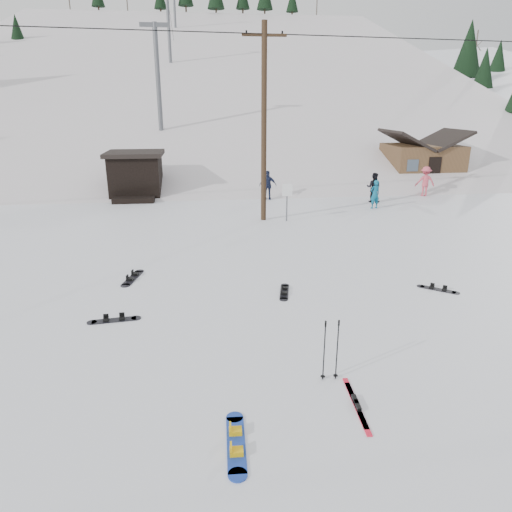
{
  "coord_description": "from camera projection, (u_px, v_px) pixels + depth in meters",
  "views": [
    {
      "loc": [
        -1.04,
        -8.02,
        5.52
      ],
      "look_at": [
        0.44,
        4.19,
        1.4
      ],
      "focal_mm": 32.0,
      "sensor_mm": 36.0,
      "label": 1
    }
  ],
  "objects": [
    {
      "name": "treeline_crest",
      "position": [
        204.0,
        133.0,
        90.37
      ],
      "size": [
        50.0,
        6.0,
        10.0
      ],
      "primitive_type": null,
      "color": "black",
      "rests_on": "ski_slope"
    },
    {
      "name": "skier_dark",
      "position": [
        374.0,
        187.0,
        26.67
      ],
      "size": [
        1.04,
        0.97,
        1.71
      ],
      "primitive_type": "imported",
      "rotation": [
        0.0,
        0.0,
        2.64
      ],
      "color": "black",
      "rests_on": "ground"
    },
    {
      "name": "skier_teal",
      "position": [
        375.0,
        194.0,
        25.04
      ],
      "size": [
        0.64,
        0.49,
        1.57
      ],
      "primitive_type": "imported",
      "rotation": [
        0.0,
        0.0,
        3.36
      ],
      "color": "#0C5C7C",
      "rests_on": "ground"
    },
    {
      "name": "board_scatter_b",
      "position": [
        133.0,
        278.0,
        15.14
      ],
      "size": [
        0.59,
        1.57,
        0.11
      ],
      "rotation": [
        0.0,
        0.0,
        1.35
      ],
      "color": "black",
      "rests_on": "ground"
    },
    {
      "name": "lift_tower_mid",
      "position": [
        168.0,
        21.0,
        51.47
      ],
      "size": [
        2.2,
        0.36,
        8.0
      ],
      "color": "#595B60",
      "rests_on": "ski_slope"
    },
    {
      "name": "hero_skis",
      "position": [
        356.0,
        404.0,
        8.78
      ],
      "size": [
        0.21,
        1.77,
        0.09
      ],
      "rotation": [
        0.0,
        0.0,
        -0.06
      ],
      "color": "red",
      "rests_on": "ground"
    },
    {
      "name": "ridge_right",
      "position": [
        481.0,
        227.0,
        64.31
      ],
      "size": [
        45.66,
        93.98,
        54.59
      ],
      "primitive_type": "cube",
      "rotation": [
        0.21,
        -0.05,
        -0.12
      ],
      "color": "white",
      "rests_on": "ground"
    },
    {
      "name": "ground",
      "position": [
        259.0,
        385.0,
        9.42
      ],
      "size": [
        200.0,
        200.0,
        0.0
      ],
      "primitive_type": "plane",
      "color": "white",
      "rests_on": "ground"
    },
    {
      "name": "trail_sign",
      "position": [
        287.0,
        196.0,
        22.15
      ],
      "size": [
        0.5,
        0.09,
        1.85
      ],
      "color": "#595B60",
      "rests_on": "ground"
    },
    {
      "name": "board_scatter_a",
      "position": [
        114.0,
        320.0,
        12.2
      ],
      "size": [
        1.4,
        0.38,
        0.1
      ],
      "rotation": [
        0.0,
        0.0,
        0.11
      ],
      "color": "black",
      "rests_on": "ground"
    },
    {
      "name": "skier_pink",
      "position": [
        425.0,
        181.0,
        28.44
      ],
      "size": [
        1.28,
        0.87,
        1.82
      ],
      "primitive_type": "imported",
      "rotation": [
        0.0,
        0.0,
        2.97
      ],
      "color": "#CF495A",
      "rests_on": "ground"
    },
    {
      "name": "skier_navy",
      "position": [
        268.0,
        185.0,
        27.31
      ],
      "size": [
        1.09,
        0.63,
        1.74
      ],
      "primitive_type": "imported",
      "rotation": [
        0.0,
        0.0,
        2.93
      ],
      "color": "#181F3C",
      "rests_on": "ground"
    },
    {
      "name": "lift_hut",
      "position": [
        136.0,
        174.0,
        28.13
      ],
      "size": [
        3.4,
        4.1,
        2.75
      ],
      "color": "black",
      "rests_on": "ground"
    },
    {
      "name": "board_scatter_f",
      "position": [
        284.0,
        292.0,
        14.03
      ],
      "size": [
        0.49,
        1.34,
        0.1
      ],
      "rotation": [
        0.0,
        0.0,
        1.36
      ],
      "color": "black",
      "rests_on": "ground"
    },
    {
      "name": "ski_slope",
      "position": [
        210.0,
        233.0,
        65.01
      ],
      "size": [
        60.0,
        85.24,
        65.97
      ],
      "primitive_type": "cube",
      "rotation": [
        0.31,
        0.0,
        0.0
      ],
      "color": "silver",
      "rests_on": "ground"
    },
    {
      "name": "utility_pole",
      "position": [
        264.0,
        122.0,
        21.34
      ],
      "size": [
        2.0,
        0.26,
        9.0
      ],
      "color": "#3A2819",
      "rests_on": "ground"
    },
    {
      "name": "cabin",
      "position": [
        421.0,
        162.0,
        33.25
      ],
      "size": [
        5.39,
        4.4,
        3.77
      ],
      "color": "brown",
      "rests_on": "ground"
    },
    {
      "name": "ski_poles",
      "position": [
        331.0,
        350.0,
        9.42
      ],
      "size": [
        0.37,
        0.1,
        1.36
      ],
      "color": "black",
      "rests_on": "ground"
    },
    {
      "name": "hero_snowboard",
      "position": [
        236.0,
        443.0,
        7.77
      ],
      "size": [
        0.37,
        1.69,
        0.12
      ],
      "rotation": [
        0.0,
        0.0,
        1.53
      ],
      "color": "#1B3EB2",
      "rests_on": "ground"
    },
    {
      "name": "lift_tower_near",
      "position": [
        158.0,
        71.0,
        34.71
      ],
      "size": [
        2.2,
        0.36,
        8.0
      ],
      "color": "#595B60",
      "rests_on": "ski_slope"
    },
    {
      "name": "board_scatter_d",
      "position": [
        438.0,
        289.0,
        14.22
      ],
      "size": [
        1.06,
        0.88,
        0.09
      ],
      "rotation": [
        0.0,
        0.0,
        -0.66
      ],
      "color": "black",
      "rests_on": "ground"
    }
  ]
}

